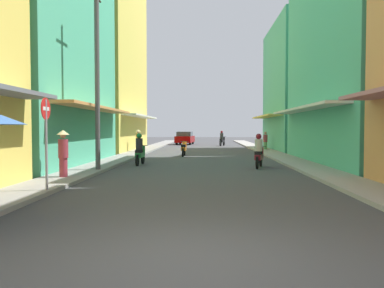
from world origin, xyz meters
name	(u,v)px	position (x,y,z in m)	size (l,w,h in m)	color
ground_plane	(203,155)	(0.00, 21.20, 0.00)	(110.89, 110.89, 0.00)	#424244
sidewalk_left	(133,154)	(-4.83, 21.20, 0.06)	(1.58, 58.41, 0.12)	gray
sidewalk_right	(274,154)	(4.83, 21.20, 0.06)	(1.58, 58.41, 0.12)	#9E9991
building_left_mid	(27,30)	(-8.62, 13.70, 6.67)	(7.05, 11.29, 13.35)	#4CB28C
building_left_far	(99,52)	(-8.62, 26.46, 8.04)	(7.05, 12.25, 16.10)	#EFD159
building_right_mid	(374,16)	(8.62, 14.77, 7.47)	(7.05, 12.17, 14.95)	#4CB28C
building_right_far	(309,88)	(8.61, 26.92, 5.15)	(7.05, 10.45, 10.30)	#4CB28C
motorbike_orange	(184,149)	(-1.26, 19.91, 0.50)	(0.55, 1.81, 0.96)	black
motorbike_maroon	(259,153)	(2.62, 12.67, 0.70)	(0.68, 1.77, 1.58)	black
motorbike_green	(140,151)	(-3.09, 13.82, 0.70)	(0.55, 1.81, 1.58)	black
motorbike_black	(222,139)	(1.85, 34.97, 0.70)	(0.75, 1.74, 1.58)	black
parked_car	(185,138)	(-2.22, 38.55, 0.74)	(2.12, 4.24, 1.45)	#8C0000
pedestrian_far	(265,141)	(5.02, 26.46, 0.77)	(0.34, 0.34, 1.55)	#598C59
pedestrian_crossing	(138,140)	(-4.86, 23.32, 0.98)	(0.44, 0.44, 1.74)	#598C59
pedestrian_foreground	(63,152)	(-4.81, 8.13, 0.99)	(0.44, 0.44, 1.76)	#99333F
utility_pole	(97,76)	(-4.29, 10.60, 3.96)	(0.20, 1.20, 7.75)	#4C4C4F
street_sign_no_entry	(46,132)	(-4.19, 5.22, 1.72)	(0.07, 0.60, 2.65)	gray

